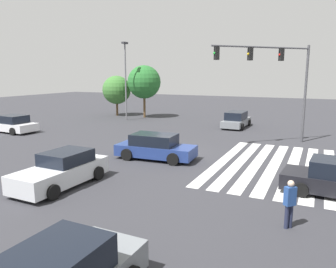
{
  "coord_description": "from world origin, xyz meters",
  "views": [
    {
      "loc": [
        -18.58,
        -8.71,
        5.08
      ],
      "look_at": [
        0.0,
        0.0,
        1.28
      ],
      "focal_mm": 35.0,
      "sensor_mm": 36.0,
      "label": 1
    }
  ],
  "objects": [
    {
      "name": "ground_plane",
      "position": [
        0.0,
        0.0,
        0.0
      ],
      "size": [
        109.41,
        109.41,
        0.0
      ],
      "primitive_type": "plane",
      "color": "#333338"
    },
    {
      "name": "crosswalk_markings",
      "position": [
        0.0,
        -7.04,
        0.0
      ],
      "size": [
        10.87,
        7.25,
        0.01
      ],
      "rotation": [
        0.0,
        0.0,
        1.57
      ],
      "color": "silver",
      "rests_on": "ground_plane"
    },
    {
      "name": "traffic_signal_mast",
      "position": [
        5.72,
        -5.72,
        5.28
      ],
      "size": [
        5.64,
        5.64,
        7.08
      ],
      "rotation": [
        0.0,
        0.0,
        2.36
      ],
      "color": "#47474C",
      "rests_on": "ground_plane"
    },
    {
      "name": "car_0",
      "position": [
        12.27,
        -1.47,
        0.71
      ],
      "size": [
        4.75,
        2.11,
        1.51
      ],
      "rotation": [
        0.0,
        0.0,
        -0.02
      ],
      "color": "gray",
      "rests_on": "ground_plane"
    },
    {
      "name": "car_1",
      "position": [
        -1.54,
        0.12,
        0.73
      ],
      "size": [
        2.35,
        4.83,
        1.52
      ],
      "rotation": [
        0.0,
        0.0,
        -1.51
      ],
      "color": "navy",
      "rests_on": "ground_plane"
    },
    {
      "name": "car_4",
      "position": [
        1.3,
        15.73,
        0.69
      ],
      "size": [
        2.42,
        4.79,
        1.5
      ],
      "rotation": [
        0.0,
        0.0,
        1.51
      ],
      "color": "silver",
      "rests_on": "ground_plane"
    },
    {
      "name": "car_5",
      "position": [
        -7.58,
        1.8,
        0.72
      ],
      "size": [
        4.72,
        2.19,
        1.56
      ],
      "rotation": [
        0.0,
        0.0,
        3.12
      ],
      "color": "silver",
      "rests_on": "ground_plane"
    },
    {
      "name": "pedestrian",
      "position": [
        -7.67,
        -8.02,
        0.92
      ],
      "size": [
        0.41,
        0.41,
        1.66
      ],
      "rotation": [
        0.0,
        0.0,
        0.81
      ],
      "color": "#232842",
      "rests_on": "ground_plane"
    },
    {
      "name": "street_light_pole_b",
      "position": [
        11.98,
        10.69,
        4.99
      ],
      "size": [
        0.8,
        0.36,
        8.38
      ],
      "color": "slate",
      "rests_on": "ground_plane"
    },
    {
      "name": "tree_corner_a",
      "position": [
        14.95,
        13.9,
        3.12
      ],
      "size": [
        3.42,
        3.42,
        4.83
      ],
      "color": "brown",
      "rests_on": "ground_plane"
    },
    {
      "name": "tree_corner_c",
      "position": [
        14.75,
        9.95,
        4.11
      ],
      "size": [
        3.81,
        3.81,
        6.02
      ],
      "color": "brown",
      "rests_on": "ground_plane"
    }
  ]
}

